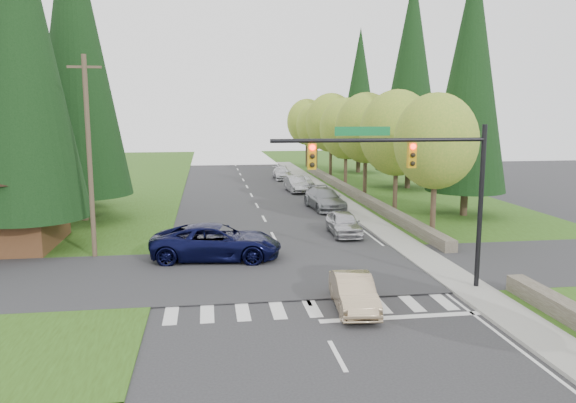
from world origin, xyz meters
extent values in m
plane|color=#28282B|center=(0.00, 0.00, 0.00)|extent=(120.00, 120.00, 0.00)
cube|color=#2C4612|center=(13.00, 20.00, 0.03)|extent=(14.00, 110.00, 0.06)
cube|color=#2C4612|center=(-13.00, 20.00, 0.03)|extent=(14.00, 110.00, 0.06)
cube|color=#28282B|center=(0.00, 8.00, 0.00)|extent=(120.00, 8.00, 0.10)
cube|color=gray|center=(6.90, 22.00, 0.07)|extent=(1.80, 80.00, 0.13)
cube|color=gray|center=(6.05, 22.00, 0.07)|extent=(0.20, 80.00, 0.13)
cube|color=#4C4438|center=(8.60, 30.00, 0.35)|extent=(0.70, 40.00, 0.70)
cylinder|color=black|center=(7.20, 4.50, 3.40)|extent=(0.20, 0.20, 6.80)
cylinder|color=black|center=(2.90, 4.50, 6.20)|extent=(8.60, 0.16, 0.16)
cube|color=#0C662D|center=(2.20, 4.55, 6.55)|extent=(2.20, 0.04, 0.35)
cube|color=#BF8C0C|center=(4.20, 4.50, 5.60)|extent=(0.32, 0.24, 1.00)
sphere|color=#FF0C05|center=(4.20, 4.36, 5.95)|extent=(0.22, 0.22, 0.22)
cube|color=#BF8C0C|center=(0.20, 4.50, 5.60)|extent=(0.32, 0.24, 1.00)
sphere|color=#FF0C05|center=(0.20, 4.36, 5.95)|extent=(0.22, 0.22, 0.22)
cylinder|color=#473828|center=(-9.50, 12.00, 5.00)|extent=(0.24, 0.24, 10.00)
cube|color=#473828|center=(-9.50, 12.00, 9.40)|extent=(1.60, 0.10, 0.12)
cylinder|color=#38281C|center=(9.20, 14.00, 2.38)|extent=(0.32, 0.32, 4.76)
ellipsoid|color=#5D8C26|center=(9.20, 14.00, 5.61)|extent=(4.80, 4.80, 5.52)
cylinder|color=#38281C|center=(9.30, 21.00, 2.46)|extent=(0.32, 0.32, 4.93)
ellipsoid|color=#5D8C26|center=(9.30, 21.00, 5.81)|extent=(5.20, 5.20, 5.98)
cylinder|color=#38281C|center=(9.10, 28.00, 2.52)|extent=(0.32, 0.32, 5.04)
ellipsoid|color=#5D8C26|center=(9.10, 28.00, 5.94)|extent=(5.00, 5.00, 5.75)
cylinder|color=#38281C|center=(9.20, 35.00, 2.41)|extent=(0.32, 0.32, 4.82)
ellipsoid|color=#5D8C26|center=(9.20, 35.00, 5.68)|extent=(5.00, 5.00, 5.75)
cylinder|color=#38281C|center=(9.30, 42.00, 2.58)|extent=(0.32, 0.32, 5.15)
ellipsoid|color=#5D8C26|center=(9.30, 42.00, 6.07)|extent=(5.40, 5.40, 6.21)
cylinder|color=#38281C|center=(9.10, 49.00, 2.35)|extent=(0.32, 0.32, 4.70)
ellipsoid|color=#5D8C26|center=(9.10, 49.00, 5.54)|extent=(4.80, 4.80, 5.52)
cylinder|color=#38281C|center=(9.20, 56.00, 2.49)|extent=(0.32, 0.32, 4.98)
ellipsoid|color=#5D8C26|center=(9.20, 56.00, 5.87)|extent=(5.20, 5.20, 5.98)
cylinder|color=#38281C|center=(-13.00, 14.00, 1.00)|extent=(0.50, 0.50, 2.00)
cone|color=black|center=(-13.00, 14.00, 10.80)|extent=(6.12, 6.12, 18.00)
cylinder|color=#38281C|center=(-16.00, 18.00, 1.00)|extent=(0.50, 0.50, 2.00)
cylinder|color=#38281C|center=(-12.00, 22.00, 1.00)|extent=(0.50, 0.50, 2.00)
cone|color=black|center=(-12.00, 22.00, 11.30)|extent=(6.46, 6.46, 19.00)
cylinder|color=#38281C|center=(-14.00, 28.00, 1.00)|extent=(0.50, 0.50, 2.00)
cone|color=black|center=(-14.00, 28.00, 10.30)|extent=(5.78, 5.78, 17.00)
cylinder|color=#38281C|center=(14.00, 20.00, 1.00)|extent=(0.50, 0.50, 2.00)
cone|color=black|center=(14.00, 20.00, 9.80)|extent=(5.44, 5.44, 16.00)
cylinder|color=#38281C|center=(15.00, 34.00, 1.00)|extent=(0.50, 0.50, 2.00)
cone|color=black|center=(15.00, 34.00, 10.80)|extent=(6.12, 6.12, 18.00)
cylinder|color=#38281C|center=(14.00, 48.00, 1.00)|extent=(0.50, 0.50, 2.00)
cone|color=black|center=(14.00, 48.00, 9.30)|extent=(5.10, 5.10, 15.00)
imported|color=tan|center=(1.51, 2.86, 0.65)|extent=(1.69, 4.04, 1.30)
imported|color=black|center=(-3.41, 10.74, 0.89)|extent=(6.70, 3.66, 1.78)
imported|color=#B4B4B9|center=(4.20, 15.27, 0.71)|extent=(1.77, 4.20, 1.42)
imported|color=gray|center=(4.89, 24.08, 0.78)|extent=(2.65, 5.57, 1.57)
imported|color=#9E9EA3|center=(4.20, 33.42, 0.71)|extent=(1.79, 4.41, 1.42)
imported|color=white|center=(5.24, 36.00, 0.66)|extent=(2.06, 4.04, 1.32)
imported|color=silver|center=(4.20, 43.00, 0.65)|extent=(1.85, 4.47, 1.29)
camera|label=1|loc=(-3.77, -16.63, 7.34)|focal=35.00mm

